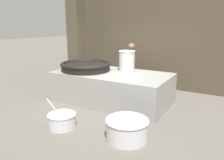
# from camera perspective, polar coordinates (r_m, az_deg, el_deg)

# --- Properties ---
(ground_plane) EXTENTS (60.00, 60.00, 0.00)m
(ground_plane) POSITION_cam_1_polar(r_m,az_deg,el_deg) (6.63, 0.00, -5.56)
(ground_plane) COLOR #666059
(back_wall) EXTENTS (6.84, 0.24, 4.17)m
(back_wall) POSITION_cam_1_polar(r_m,az_deg,el_deg) (8.30, 8.22, 12.97)
(back_wall) COLOR #4C4233
(back_wall) RESTS_ON ground_plane
(support_pillar) EXTENTS (0.50, 0.50, 4.17)m
(support_pillar) POSITION_cam_1_polar(r_m,az_deg,el_deg) (8.37, -9.33, 12.94)
(support_pillar) COLOR #4C4233
(support_pillar) RESTS_ON ground_plane
(hearth_platform) EXTENTS (3.34, 1.78, 0.88)m
(hearth_platform) POSITION_cam_1_polar(r_m,az_deg,el_deg) (6.49, 0.00, -1.89)
(hearth_platform) COLOR gray
(hearth_platform) RESTS_ON ground_plane
(giant_wok_near) EXTENTS (1.53, 1.53, 0.25)m
(giant_wok_near) POSITION_cam_1_polar(r_m,az_deg,el_deg) (6.74, -6.87, 3.64)
(giant_wok_near) COLOR black
(giant_wok_near) RESTS_ON hearth_platform
(stock_pot) EXTENTS (0.50, 0.50, 0.61)m
(stock_pot) POSITION_cam_1_polar(r_m,az_deg,el_deg) (6.59, 3.90, 5.07)
(stock_pot) COLOR silver
(stock_pot) RESTS_ON hearth_platform
(cook) EXTENTS (0.42, 0.63, 1.64)m
(cook) POSITION_cam_1_polar(r_m,az_deg,el_deg) (7.60, 4.95, 3.88)
(cook) COLOR brown
(cook) RESTS_ON ground_plane
(prep_bowl_vegetables) EXTENTS (0.83, 0.64, 0.58)m
(prep_bowl_vegetables) POSITION_cam_1_polar(r_m,az_deg,el_deg) (5.09, -12.94, -10.08)
(prep_bowl_vegetables) COLOR silver
(prep_bowl_vegetables) RESTS_ON ground_plane
(prep_bowl_meat) EXTENTS (0.88, 0.88, 0.43)m
(prep_bowl_meat) POSITION_cam_1_polar(r_m,az_deg,el_deg) (4.47, 3.94, -12.47)
(prep_bowl_meat) COLOR silver
(prep_bowl_meat) RESTS_ON ground_plane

